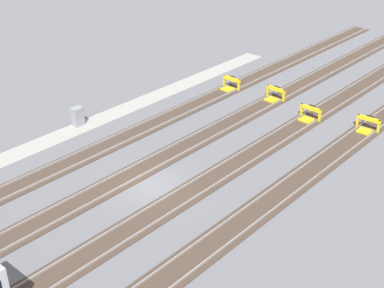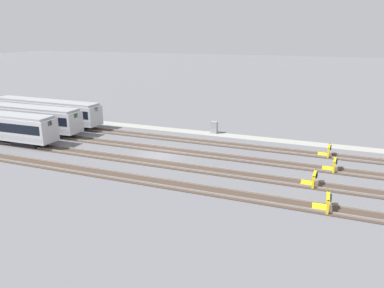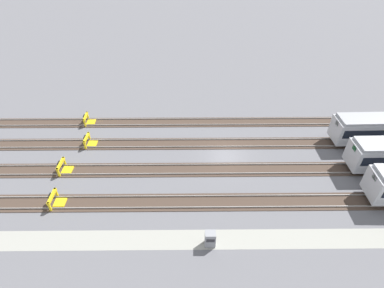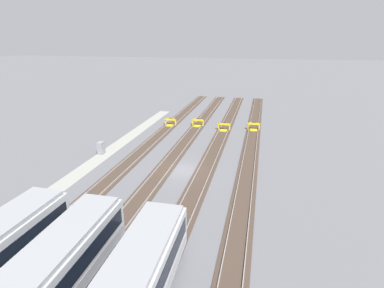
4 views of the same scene
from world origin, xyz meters
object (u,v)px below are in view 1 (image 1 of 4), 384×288
bumper_stop_middle_track (309,114)px  bumper_stop_nearest_track (230,84)px  electrical_cabinet (78,116)px  bumper_stop_far_inner_track (367,125)px  bumper_stop_near_inner_track (274,95)px

bumper_stop_middle_track → bumper_stop_nearest_track: bearing=-95.0°
bumper_stop_middle_track → electrical_cabinet: bearing=-45.1°
electrical_cabinet → bumper_stop_middle_track: bearing=134.9°
bumper_stop_far_inner_track → electrical_cabinet: (15.18, -18.55, 0.29)m
bumper_stop_middle_track → electrical_cabinet: electrical_cabinet is taller
bumper_stop_nearest_track → bumper_stop_middle_track: (0.80, 9.26, 0.00)m
bumper_stop_far_inner_track → bumper_stop_nearest_track: bearing=-87.8°
bumper_stop_far_inner_track → electrical_cabinet: electrical_cabinet is taller
bumper_stop_nearest_track → electrical_cabinet: (14.64, -4.65, 0.29)m
bumper_stop_near_inner_track → bumper_stop_middle_track: 4.88m
bumper_stop_middle_track → bumper_stop_near_inner_track: bearing=-108.4°
bumper_stop_nearest_track → electrical_cabinet: electrical_cabinet is taller
bumper_stop_nearest_track → bumper_stop_middle_track: bearing=85.0°
bumper_stop_near_inner_track → bumper_stop_far_inner_track: same height
bumper_stop_nearest_track → bumper_stop_near_inner_track: (-0.74, 4.62, 0.00)m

